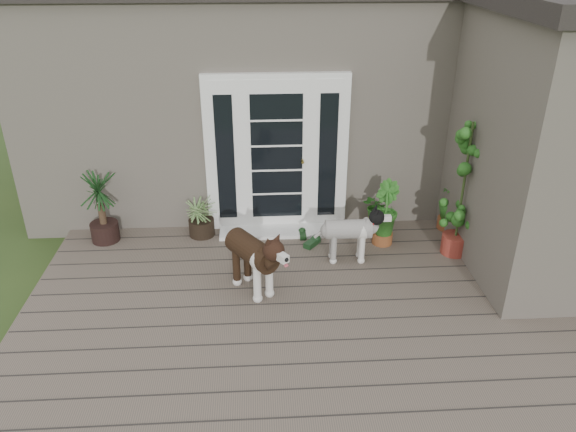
{
  "coord_description": "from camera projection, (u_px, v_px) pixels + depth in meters",
  "views": [
    {
      "loc": [
        -0.47,
        -4.34,
        3.78
      ],
      "look_at": [
        -0.1,
        1.75,
        0.7
      ],
      "focal_mm": 34.54,
      "sensor_mm": 36.0,
      "label": 1
    }
  ],
  "objects": [
    {
      "name": "spider_plant",
      "position": [
        201.0,
        215.0,
        7.48
      ],
      "size": [
        0.66,
        0.66,
        0.62
      ],
      "primitive_type": null,
      "rotation": [
        0.0,
        0.0,
        -0.14
      ],
      "color": "#8BB16D",
      "rests_on": "deck"
    },
    {
      "name": "door_step",
      "position": [
        278.0,
        231.0,
        7.66
      ],
      "size": [
        1.6,
        0.4,
        0.05
      ],
      "primitive_type": "cube",
      "color": "white",
      "rests_on": "deck"
    },
    {
      "name": "white_dog",
      "position": [
        348.0,
        238.0,
        6.88
      ],
      "size": [
        0.78,
        0.35,
        0.64
      ],
      "primitive_type": null,
      "rotation": [
        0.0,
        0.0,
        -1.59
      ],
      "color": "beige",
      "rests_on": "deck"
    },
    {
      "name": "yucca",
      "position": [
        101.0,
        206.0,
        7.25
      ],
      "size": [
        0.9,
        0.9,
        1.01
      ],
      "primitive_type": null,
      "rotation": [
        0.0,
        0.0,
        0.37
      ],
      "color": "black",
      "rests_on": "deck"
    },
    {
      "name": "house_wing",
      "position": [
        548.0,
        153.0,
        6.39
      ],
      "size": [
        1.6,
        2.4,
        3.1
      ],
      "primitive_type": "cube",
      "color": "#665E54",
      "rests_on": "ground"
    },
    {
      "name": "sapling",
      "position": [
        463.0,
        189.0,
        6.78
      ],
      "size": [
        0.55,
        0.55,
        1.81
      ],
      "primitive_type": null,
      "rotation": [
        0.0,
        0.0,
        -0.03
      ],
      "color": "#285E1A",
      "rests_on": "deck"
    },
    {
      "name": "herb_b",
      "position": [
        384.0,
        221.0,
        7.27
      ],
      "size": [
        0.48,
        0.48,
        0.65
      ],
      "primitive_type": "imported",
      "rotation": [
        0.0,
        0.0,
        1.67
      ],
      "color": "#1E4F16",
      "rests_on": "deck"
    },
    {
      "name": "house_main",
      "position": [
        283.0,
        90.0,
        9.04
      ],
      "size": [
        7.4,
        4.0,
        3.1
      ],
      "primitive_type": "cube",
      "color": "#665E54",
      "rests_on": "ground"
    },
    {
      "name": "brindle_dog",
      "position": [
        252.0,
        261.0,
        6.25
      ],
      "size": [
        0.85,
        0.99,
        0.77
      ],
      "primitive_type": null,
      "rotation": [
        0.0,
        0.0,
        3.75
      ],
      "color": "#311E11",
      "rests_on": "deck"
    },
    {
      "name": "deck",
      "position": [
        305.0,
        326.0,
        5.93
      ],
      "size": [
        6.2,
        4.6,
        0.12
      ],
      "primitive_type": "cube",
      "color": "#6B5B4C",
      "rests_on": "ground"
    },
    {
      "name": "clog_right",
      "position": [
        312.0,
        242.0,
        7.33
      ],
      "size": [
        0.31,
        0.34,
        0.09
      ],
      "primitive_type": null,
      "rotation": [
        0.0,
        0.0,
        -0.67
      ],
      "color": "black",
      "rests_on": "deck"
    },
    {
      "name": "clog_left",
      "position": [
        303.0,
        234.0,
        7.55
      ],
      "size": [
        0.12,
        0.26,
        0.08
      ],
      "primitive_type": null,
      "rotation": [
        0.0,
        0.0,
        0.01
      ],
      "color": "black",
      "rests_on": "deck"
    },
    {
      "name": "door_unit",
      "position": [
        277.0,
        154.0,
        7.37
      ],
      "size": [
        1.9,
        0.14,
        2.15
      ],
      "primitive_type": "cube",
      "color": "white",
      "rests_on": "deck"
    },
    {
      "name": "herb_c",
      "position": [
        450.0,
        209.0,
        7.66
      ],
      "size": [
        0.48,
        0.48,
        0.6
      ],
      "primitive_type": "imported",
      "rotation": [
        0.0,
        0.0,
        4.43
      ],
      "color": "#2A5E1B",
      "rests_on": "deck"
    },
    {
      "name": "herb_a",
      "position": [
        376.0,
        214.0,
        7.63
      ],
      "size": [
        0.52,
        0.52,
        0.5
      ],
      "primitive_type": "imported",
      "rotation": [
        0.0,
        0.0,
        1.11
      ],
      "color": "#1F5E1A",
      "rests_on": "deck"
    }
  ]
}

